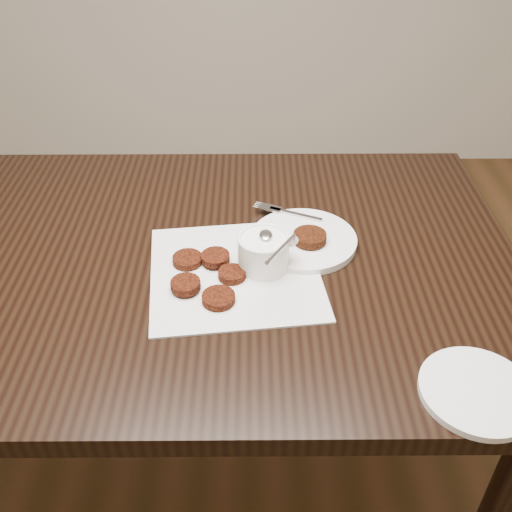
{
  "coord_description": "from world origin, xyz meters",
  "views": [
    {
      "loc": [
        0.08,
        -0.77,
        1.46
      ],
      "look_at": [
        0.09,
        0.09,
        0.8
      ],
      "focal_mm": 40.79,
      "sensor_mm": 36.0,
      "label": 1
    }
  ],
  "objects_px": {
    "napkin": "(235,272)",
    "plate_with_patty": "(304,237)",
    "table": "(194,378)",
    "plate_empty": "(477,392)",
    "sauce_ramekin": "(264,237)"
  },
  "relations": [
    {
      "from": "plate_empty",
      "to": "plate_with_patty",
      "type": "bearing_deg",
      "value": 120.86
    },
    {
      "from": "plate_with_patty",
      "to": "plate_empty",
      "type": "relative_size",
      "value": 1.24
    },
    {
      "from": "plate_with_patty",
      "to": "napkin",
      "type": "bearing_deg",
      "value": -144.7
    },
    {
      "from": "table",
      "to": "plate_with_patty",
      "type": "xyz_separation_m",
      "value": [
        0.25,
        0.04,
        0.39
      ]
    },
    {
      "from": "plate_empty",
      "to": "sauce_ramekin",
      "type": "bearing_deg",
      "value": 135.49
    },
    {
      "from": "napkin",
      "to": "plate_with_patty",
      "type": "relative_size",
      "value": 1.47
    },
    {
      "from": "table",
      "to": "sauce_ramekin",
      "type": "bearing_deg",
      "value": -14.46
    },
    {
      "from": "napkin",
      "to": "plate_with_patty",
      "type": "bearing_deg",
      "value": 35.3
    },
    {
      "from": "sauce_ramekin",
      "to": "plate_empty",
      "type": "relative_size",
      "value": 0.77
    },
    {
      "from": "plate_with_patty",
      "to": "plate_empty",
      "type": "distance_m",
      "value": 0.46
    },
    {
      "from": "table",
      "to": "sauce_ramekin",
      "type": "relative_size",
      "value": 9.97
    },
    {
      "from": "table",
      "to": "napkin",
      "type": "bearing_deg",
      "value": -28.85
    },
    {
      "from": "table",
      "to": "plate_empty",
      "type": "height_order",
      "value": "plate_empty"
    },
    {
      "from": "plate_with_patty",
      "to": "sauce_ramekin",
      "type": "bearing_deg",
      "value": -136.21
    },
    {
      "from": "table",
      "to": "napkin",
      "type": "height_order",
      "value": "napkin"
    }
  ]
}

